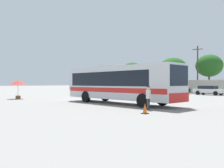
{
  "coord_description": "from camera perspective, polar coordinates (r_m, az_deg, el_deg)",
  "views": [
    {
      "loc": [
        14.41,
        -16.54,
        1.81
      ],
      "look_at": [
        -0.97,
        -0.22,
        1.73
      ],
      "focal_mm": 38.62,
      "sensor_mm": 36.0,
      "label": 1
    }
  ],
  "objects": [
    {
      "name": "traffic_cone_on_apron",
      "position": [
        14.4,
        7.81,
        -5.78
      ],
      "size": [
        0.36,
        0.36,
        0.64
      ],
      "color": "black",
      "rests_on": "ground_plane"
    },
    {
      "name": "perimeter_wall",
      "position": [
        43.11,
        23.77,
        -0.65
      ],
      "size": [
        80.0,
        0.3,
        2.37
      ],
      "primitive_type": "cube",
      "color": "#B2AD9E",
      "rests_on": "ground_plane"
    },
    {
      "name": "parked_car_third_white",
      "position": [
        39.78,
        21.94,
        -1.32
      ],
      "size": [
        4.65,
        2.28,
        1.42
      ],
      "color": "silver",
      "rests_on": "ground_plane"
    },
    {
      "name": "parked_car_second_black",
      "position": [
        41.97,
        15.02,
        -1.24
      ],
      "size": [
        4.04,
        2.03,
        1.43
      ],
      "color": "black",
      "rests_on": "ground_plane"
    },
    {
      "name": "roadside_tree_left",
      "position": [
        54.95,
        4.78,
        2.91
      ],
      "size": [
        4.94,
        4.94,
        6.52
      ],
      "color": "brown",
      "rests_on": "ground_plane"
    },
    {
      "name": "ground_plane",
      "position": [
        30.25,
        14.8,
        -3.23
      ],
      "size": [
        300.0,
        300.0,
        0.0
      ],
      "primitive_type": "plane",
      "color": "gray"
    },
    {
      "name": "parked_car_leftmost_maroon",
      "position": [
        44.94,
        9.4,
        -1.13
      ],
      "size": [
        4.55,
        2.28,
        1.43
      ],
      "color": "maroon",
      "rests_on": "ground_plane"
    },
    {
      "name": "roadside_tree_midleft",
      "position": [
        51.1,
        14.26,
        3.26
      ],
      "size": [
        5.91,
        5.91,
        7.06
      ],
      "color": "brown",
      "rests_on": "ground_plane"
    },
    {
      "name": "roadside_tree_midright",
      "position": [
        50.07,
        22.01,
        4.05
      ],
      "size": [
        5.06,
        5.06,
        7.35
      ],
      "color": "brown",
      "rests_on": "ground_plane"
    },
    {
      "name": "attendant_by_bus_door",
      "position": [
        16.5,
        8.6,
        -2.93
      ],
      "size": [
        0.35,
        0.35,
        1.59
      ],
      "color": "#38383D",
      "rests_on": "ground_plane"
    },
    {
      "name": "coach_bus_silver_red",
      "position": [
        21.38,
        1.52,
        0.35
      ],
      "size": [
        12.11,
        3.32,
        3.49
      ],
      "color": "silver",
      "rests_on": "ground_plane"
    },
    {
      "name": "vendor_umbrella_near_gate_red",
      "position": [
        29.89,
        -21.36,
        0.24
      ],
      "size": [
        1.84,
        1.84,
        2.16
      ],
      "color": "gray",
      "rests_on": "ground_plane"
    },
    {
      "name": "utility_pole_near",
      "position": [
        46.98,
        19.61,
        3.48
      ],
      "size": [
        1.77,
        0.56,
        8.64
      ],
      "color": "#4C3823",
      "rests_on": "ground_plane"
    }
  ]
}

